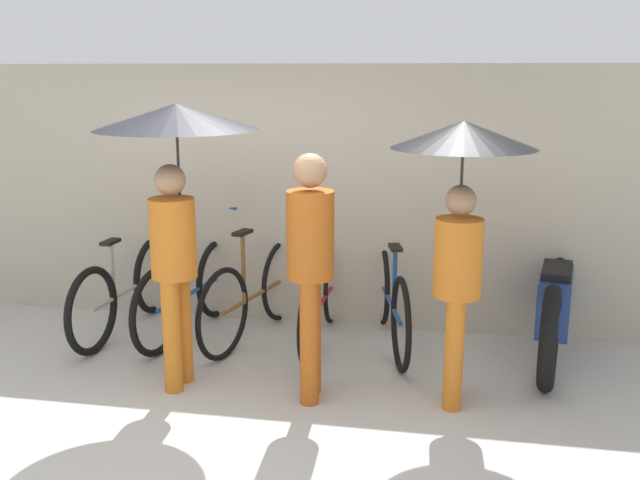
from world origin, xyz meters
The scene contains 11 objects.
ground_plane centered at (0.00, 0.00, 0.00)m, with size 30.00×30.00×0.00m, color #B7B2A8.
back_wall centered at (0.00, 2.26, 1.15)m, with size 11.61×0.12×2.30m.
parked_bicycle_0 centered at (-1.15, 1.72, 0.38)m, with size 0.44×1.78×1.07m.
parked_bicycle_1 centered at (-0.58, 1.75, 0.38)m, with size 0.49×1.71×1.05m.
parked_bicycle_2 centered at (0.00, 1.77, 0.39)m, with size 0.58×1.73×1.05m.
parked_bicycle_3 centered at (0.58, 1.79, 0.37)m, with size 0.44×1.68×1.09m.
parked_bicycle_4 centered at (1.15, 1.82, 0.39)m, with size 0.56×1.75×1.10m.
pedestrian_leading centered at (-0.28, 0.82, 1.65)m, with size 1.14×1.14×2.03m.
pedestrian_center centered at (0.69, 0.71, 1.01)m, with size 0.32×0.32×1.72m.
pedestrian_trailing centered at (1.67, 0.89, 1.51)m, with size 0.96×0.96×1.93m.
motorcycle centered at (2.45, 1.77, 0.43)m, with size 0.64×2.04×0.96m.
Camera 1 is at (1.58, -3.84, 2.25)m, focal length 40.00 mm.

